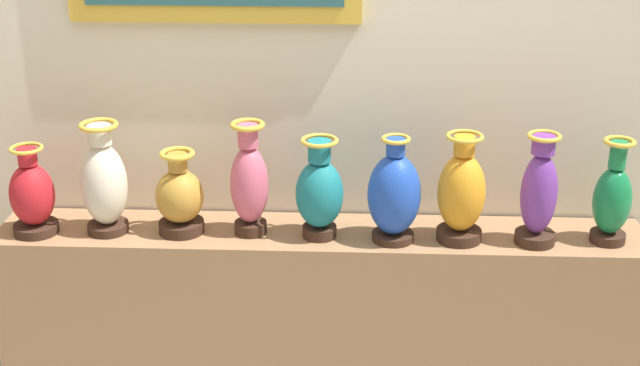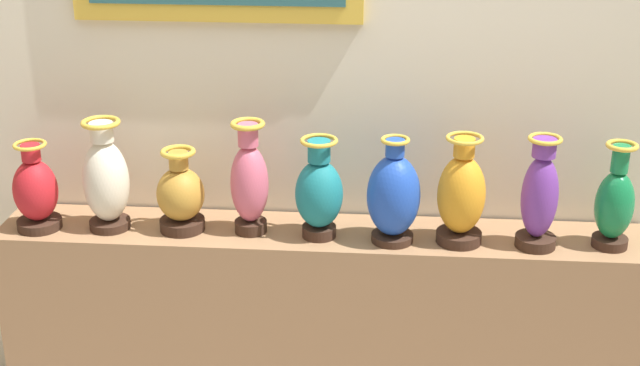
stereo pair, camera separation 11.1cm
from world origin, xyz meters
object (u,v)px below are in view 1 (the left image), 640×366
Objects in this scene: vase_ochre at (180,198)px; vase_teal at (318,193)px; vase_crimson at (32,196)px; vase_amber at (461,194)px; vase_rose at (249,183)px; vase_sapphire at (394,195)px; vase_ivory at (104,183)px; vase_violet at (539,194)px; vase_emerald at (612,199)px.

vase_ochre is 0.48m from vase_teal.
vase_amber reaches higher than vase_crimson.
vase_amber is (0.97, -0.02, 0.04)m from vase_ochre.
vase_ochre is at bearing -179.24° from vase_rose.
vase_ivory is at bearing 178.56° from vase_sapphire.
vase_rose is at bearing 175.87° from vase_sapphire.
vase_amber is (1.23, -0.01, -0.01)m from vase_ivory.
vase_amber is at bearing 2.81° from vase_sapphire.
vase_violet reaches higher than vase_ochre.
vase_rose reaches higher than vase_teal.
vase_sapphire is at bearing 179.76° from vase_violet.
vase_violet is (1.74, -0.01, 0.04)m from vase_crimson.
vase_emerald reaches higher than vase_teal.
vase_ochre is 0.74m from vase_sapphire.
vase_crimson is 0.85× the size of vase_sapphire.
vase_sapphire reaches higher than vase_ochre.
vase_teal is at bearing -4.56° from vase_rose.
vase_rose is at bearing 0.76° from vase_ochre.
vase_rose reaches higher than vase_emerald.
vase_ivory is 0.50m from vase_rose.
vase_ivory is 1.00m from vase_sapphire.
vase_ochre is 0.84× the size of vase_teal.
vase_violet is at bearing -175.08° from vase_emerald.
vase_crimson is 0.25m from vase_ivory.
vase_rose is 0.24m from vase_teal.
vase_ivory is 1.07× the size of vase_sapphire.
vase_emerald is (0.51, 0.01, -0.01)m from vase_amber.
vase_emerald is at bearing 4.92° from vase_violet.
vase_emerald is (1.48, -0.01, 0.03)m from vase_ochre.
vase_ivory reaches higher than vase_emerald.
vase_ochre is at bearing 178.38° from vase_violet.
vase_rose reaches higher than vase_amber.
vase_crimson reaches higher than vase_ochre.
vase_ivory is at bearing 179.36° from vase_teal.
vase_crimson is 0.76m from vase_rose.
vase_ivory is 0.99× the size of vase_rose.
vase_amber is at bearing -0.67° from vase_teal.
vase_sapphire is at bearing -3.73° from vase_teal.
vase_crimson is 0.84× the size of vase_amber.
vase_rose is 1.09× the size of vase_sapphire.
vase_ochre is 0.97m from vase_amber.
vase_teal is 0.26m from vase_sapphire.
vase_crimson is at bearing -174.92° from vase_ivory.
vase_ivory is at bearing 5.08° from vase_crimson.
vase_emerald reaches higher than vase_ochre.
vase_emerald is at bearing -0.50° from vase_ochre.
vase_rose is (0.50, 0.01, 0.00)m from vase_ivory.
vase_rose reaches higher than vase_ochre.
vase_sapphire is at bearing -177.19° from vase_amber.
vase_ochre is at bearing 3.33° from vase_crimson.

